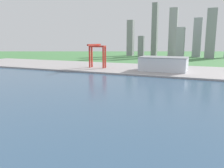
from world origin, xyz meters
TOP-DOWN VIEW (x-y plane):
  - ground_plane at (0.00, 300.00)m, footprint 2400.00×2400.00m
  - water_bay at (0.00, 240.00)m, footprint 840.00×360.00m
  - industrial_pier at (0.00, 490.00)m, footprint 840.00×140.00m
  - port_crane_red at (-111.18, 466.45)m, footprint 28.03×44.56m
  - warehouse_main at (-0.46, 473.38)m, footprint 70.91×42.11m
  - distant_skyline at (-22.70, 820.94)m, footprint 294.86×65.92m

SIDE VIEW (x-z plane):
  - ground_plane at x=0.00m, z-range 0.00..0.00m
  - water_bay at x=0.00m, z-range 0.00..0.15m
  - industrial_pier at x=0.00m, z-range 0.00..2.50m
  - warehouse_main at x=-0.46m, z-range 2.52..23.79m
  - port_crane_red at x=-111.18m, z-range 11.80..51.92m
  - distant_skyline at x=-22.70m, z-range -18.44..140.44m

